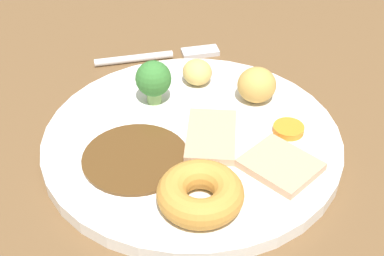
{
  "coord_description": "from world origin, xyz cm",
  "views": [
    {
      "loc": [
        44.52,
        -11.15,
        40.05
      ],
      "look_at": [
        2.95,
        1.47,
        6.0
      ],
      "focal_mm": 53.55,
      "sensor_mm": 36.0,
      "label": 1
    }
  ],
  "objects": [
    {
      "name": "dining_table",
      "position": [
        0.0,
        0.0,
        1.8
      ],
      "size": [
        120.0,
        84.0,
        3.6
      ],
      "primitive_type": "cube",
      "color": "brown",
      "rests_on": "ground"
    },
    {
      "name": "dinner_plate",
      "position": [
        2.95,
        1.47,
        4.3
      ],
      "size": [
        29.19,
        29.19,
        1.4
      ],
      "primitive_type": "cylinder",
      "color": "white",
      "rests_on": "dining_table"
    },
    {
      "name": "gravy_pool",
      "position": [
        4.71,
        -4.53,
        5.15
      ],
      "size": [
        9.99,
        9.99,
        0.3
      ],
      "primitive_type": "cylinder",
      "color": "#563819",
      "rests_on": "dinner_plate"
    },
    {
      "name": "meat_slice_main",
      "position": [
        3.94,
        3.1,
        5.4
      ],
      "size": [
        8.86,
        7.16,
        0.8
      ],
      "primitive_type": "cube",
      "rotation": [
        0.0,
        0.0,
        5.91
      ],
      "color": "tan",
      "rests_on": "dinner_plate"
    },
    {
      "name": "meat_slice_under",
      "position": [
        9.77,
        7.8,
        5.4
      ],
      "size": [
        8.18,
        7.84,
        0.8
      ],
      "primitive_type": "cube",
      "rotation": [
        0.0,
        0.0,
        3.65
      ],
      "color": "tan",
      "rests_on": "dinner_plate"
    },
    {
      "name": "yorkshire_pudding",
      "position": [
        12.01,
        -0.55,
        6.3
      ],
      "size": [
        7.4,
        7.4,
        2.6
      ],
      "primitive_type": "torus",
      "color": "#C68938",
      "rests_on": "dinner_plate"
    },
    {
      "name": "roast_potato_left",
      "position": [
        -1.01,
        9.72,
        6.86
      ],
      "size": [
        4.96,
        5.06,
        3.73
      ],
      "primitive_type": "ellipsoid",
      "rotation": [
        0.0,
        0.0,
        5.98
      ],
      "color": "tan",
      "rests_on": "dinner_plate"
    },
    {
      "name": "roast_potato_right",
      "position": [
        -5.94,
        4.77,
        6.36
      ],
      "size": [
        3.51,
        3.28,
        2.71
      ],
      "primitive_type": "ellipsoid",
      "rotation": [
        0.0,
        0.0,
        3.16
      ],
      "color": "#D8B260",
      "rests_on": "dinner_plate"
    },
    {
      "name": "carrot_coin_front",
      "position": [
        5.07,
        10.73,
        5.34
      ],
      "size": [
        3.06,
        3.06,
        0.69
      ],
      "primitive_type": "cylinder",
      "color": "orange",
      "rests_on": "dinner_plate"
    },
    {
      "name": "broccoli_floret",
      "position": [
        -3.74,
        -0.64,
        7.76
      ],
      "size": [
        3.73,
        3.73,
        4.77
      ],
      "color": "#8CB766",
      "rests_on": "dinner_plate"
    },
    {
      "name": "fork",
      "position": [
        -14.27,
        2.81,
        3.99
      ],
      "size": [
        2.54,
        15.31,
        0.9
      ],
      "rotation": [
        0.0,
        0.0,
        1.5
      ],
      "color": "silver",
      "rests_on": "dining_table"
    }
  ]
}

